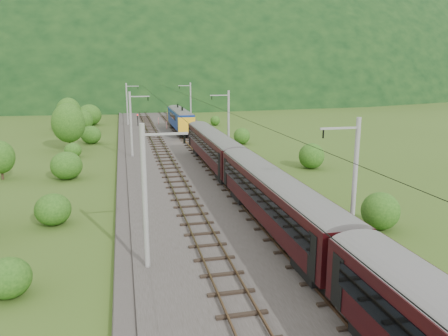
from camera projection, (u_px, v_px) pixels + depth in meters
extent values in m
plane|color=#375119|center=(254.00, 261.00, 25.72)|extent=(600.00, 600.00, 0.00)
cube|color=#38332D|center=(218.00, 207.00, 35.18)|extent=(14.00, 220.00, 0.30)
cube|color=#503722|center=(180.00, 205.00, 34.42)|extent=(0.08, 220.00, 0.15)
cube|color=#503722|center=(198.00, 204.00, 34.74)|extent=(0.08, 220.00, 0.15)
cube|color=black|center=(189.00, 206.00, 34.61)|extent=(2.40, 220.00, 0.12)
cube|color=#503722|center=(238.00, 201.00, 35.48)|extent=(0.08, 220.00, 0.15)
cube|color=#503722|center=(255.00, 200.00, 35.79)|extent=(0.08, 220.00, 0.15)
cube|color=black|center=(247.00, 202.00, 35.67)|extent=(2.40, 220.00, 0.12)
cylinder|color=gray|center=(145.00, 198.00, 23.39)|extent=(0.28, 0.28, 8.00)
cube|color=gray|center=(165.00, 134.00, 22.90)|extent=(2.40, 0.12, 0.12)
cylinder|color=black|center=(184.00, 139.00, 23.19)|extent=(0.10, 0.10, 0.50)
cylinder|color=gray|center=(131.00, 124.00, 53.78)|extent=(0.28, 0.28, 8.00)
cube|color=gray|center=(140.00, 96.00, 53.28)|extent=(2.40, 0.12, 0.12)
cylinder|color=black|center=(148.00, 99.00, 53.57)|extent=(0.10, 0.10, 0.50)
cylinder|color=gray|center=(127.00, 104.00, 84.16)|extent=(0.28, 0.28, 8.00)
cube|color=gray|center=(133.00, 86.00, 83.66)|extent=(2.40, 0.12, 0.12)
cylinder|color=black|center=(138.00, 88.00, 83.95)|extent=(0.10, 0.10, 0.50)
cylinder|color=gray|center=(125.00, 95.00, 114.54)|extent=(0.28, 0.28, 8.00)
cube|color=gray|center=(129.00, 81.00, 114.04)|extent=(2.40, 0.12, 0.12)
cylinder|color=black|center=(133.00, 82.00, 114.33)|extent=(0.10, 0.10, 0.50)
cylinder|color=gray|center=(124.00, 89.00, 144.92)|extent=(0.28, 0.28, 8.00)
cube|color=gray|center=(127.00, 79.00, 144.43)|extent=(2.40, 0.12, 0.12)
cylinder|color=black|center=(131.00, 79.00, 144.71)|extent=(0.10, 0.10, 0.50)
cylinder|color=gray|center=(354.00, 184.00, 26.13)|extent=(0.28, 0.28, 8.00)
cube|color=gray|center=(340.00, 128.00, 25.10)|extent=(2.40, 0.12, 0.12)
cylinder|color=black|center=(323.00, 134.00, 24.95)|extent=(0.10, 0.10, 0.50)
cylinder|color=gray|center=(229.00, 122.00, 56.51)|extent=(0.28, 0.28, 8.00)
cube|color=gray|center=(219.00, 95.00, 55.49)|extent=(2.40, 0.12, 0.12)
cylinder|color=black|center=(212.00, 98.00, 55.33)|extent=(0.10, 0.10, 0.50)
cylinder|color=gray|center=(191.00, 103.00, 86.89)|extent=(0.28, 0.28, 8.00)
cube|color=gray|center=(184.00, 86.00, 85.87)|extent=(2.40, 0.12, 0.12)
cylinder|color=black|center=(179.00, 87.00, 85.71)|extent=(0.10, 0.10, 0.50)
cylinder|color=gray|center=(172.00, 94.00, 117.27)|extent=(0.28, 0.28, 8.00)
cube|color=gray|center=(168.00, 81.00, 116.25)|extent=(2.40, 0.12, 0.12)
cylinder|color=black|center=(164.00, 82.00, 116.10)|extent=(0.10, 0.10, 0.50)
cylinder|color=gray|center=(162.00, 89.00, 147.66)|extent=(0.28, 0.28, 8.00)
cube|color=gray|center=(158.00, 78.00, 146.63)|extent=(2.40, 0.12, 0.12)
cylinder|color=black|center=(155.00, 79.00, 146.48)|extent=(0.10, 0.10, 0.50)
cylinder|color=black|center=(187.00, 122.00, 33.10)|extent=(0.03, 198.00, 0.03)
cylinder|color=black|center=(248.00, 120.00, 34.16)|extent=(0.03, 198.00, 0.03)
ellipsoid|color=black|center=(133.00, 86.00, 272.58)|extent=(504.00, 360.00, 244.00)
cube|color=black|center=(275.00, 198.00, 28.85)|extent=(2.57, 19.53, 2.66)
cylinder|color=slate|center=(275.00, 180.00, 28.58)|extent=(2.57, 19.44, 2.57)
cube|color=black|center=(256.00, 194.00, 28.49)|extent=(0.05, 17.19, 1.02)
cube|color=black|center=(293.00, 192.00, 29.07)|extent=(0.05, 17.19, 1.02)
cube|color=black|center=(318.00, 267.00, 22.75)|extent=(1.95, 2.84, 0.80)
cube|color=black|center=(246.00, 194.00, 35.73)|extent=(1.95, 2.84, 0.80)
cube|color=black|center=(213.00, 146.00, 47.90)|extent=(2.57, 19.53, 2.66)
cylinder|color=slate|center=(213.00, 135.00, 47.63)|extent=(2.57, 19.44, 2.57)
cube|color=black|center=(202.00, 144.00, 47.54)|extent=(0.05, 17.19, 1.02)
cube|color=black|center=(225.00, 143.00, 48.11)|extent=(0.05, 17.19, 1.02)
cube|color=black|center=(228.00, 176.00, 41.79)|extent=(1.95, 2.84, 0.80)
cube|color=black|center=(202.00, 151.00, 54.77)|extent=(1.95, 2.84, 0.80)
cube|color=navy|center=(180.00, 118.00, 74.53)|extent=(2.57, 15.98, 2.66)
cylinder|color=slate|center=(180.00, 111.00, 74.26)|extent=(2.57, 15.90, 2.57)
cube|color=black|center=(172.00, 117.00, 74.17)|extent=(0.05, 14.06, 1.02)
cube|color=black|center=(188.00, 116.00, 74.74)|extent=(0.05, 14.06, 1.02)
cube|color=black|center=(185.00, 133.00, 69.60)|extent=(1.95, 2.84, 0.80)
cube|color=black|center=(176.00, 124.00, 80.22)|extent=(1.95, 2.84, 0.80)
cube|color=yellow|center=(175.00, 115.00, 81.96)|extent=(2.63, 0.50, 2.40)
cube|color=yellow|center=(187.00, 125.00, 67.17)|extent=(2.63, 0.50, 2.40)
cube|color=black|center=(178.00, 106.00, 76.97)|extent=(0.08, 1.60, 0.80)
cylinder|color=red|center=(158.00, 121.00, 85.72)|extent=(0.14, 0.14, 1.30)
cylinder|color=red|center=(167.00, 125.00, 79.73)|extent=(0.14, 0.14, 1.33)
cylinder|color=black|center=(138.00, 121.00, 83.26)|extent=(0.14, 0.14, 2.02)
sphere|color=red|center=(138.00, 115.00, 83.02)|extent=(0.24, 0.24, 0.24)
ellipsoid|color=#1C4612|center=(8.00, 278.00, 21.43)|extent=(2.24, 2.24, 2.02)
ellipsoid|color=#1C4612|center=(53.00, 209.00, 31.37)|extent=(2.56, 2.56, 2.31)
ellipsoid|color=#1C4612|center=(66.00, 166.00, 44.24)|extent=(3.17, 3.17, 2.85)
ellipsoid|color=#1C4612|center=(73.00, 150.00, 55.09)|extent=(2.12, 2.12, 1.91)
ellipsoid|color=#1C4612|center=(91.00, 135.00, 65.12)|extent=(3.00, 3.00, 2.70)
ellipsoid|color=#1C4612|center=(79.00, 120.00, 76.71)|extent=(4.67, 4.67, 4.20)
ellipsoid|color=#1C4612|center=(89.00, 115.00, 85.93)|extent=(4.59, 4.59, 4.13)
ellipsoid|color=#1C4612|center=(89.00, 114.00, 98.70)|extent=(2.11, 2.11, 1.90)
ellipsoid|color=#1C4612|center=(110.00, 105.00, 108.97)|extent=(4.54, 4.54, 4.09)
cylinder|color=black|center=(2.00, 169.00, 44.26)|extent=(0.24, 0.24, 2.17)
ellipsoid|color=#1C4612|center=(0.00, 157.00, 43.99)|extent=(2.78, 2.78, 3.34)
cylinder|color=black|center=(69.00, 137.00, 60.15)|extent=(0.24, 0.24, 3.49)
ellipsoid|color=#1C4612|center=(68.00, 123.00, 59.70)|extent=(4.49, 4.49, 5.39)
cylinder|color=black|center=(70.00, 123.00, 76.01)|extent=(0.24, 0.24, 3.33)
ellipsoid|color=#1C4612|center=(69.00, 113.00, 75.58)|extent=(4.28, 4.28, 5.13)
ellipsoid|color=#1C4612|center=(380.00, 213.00, 30.52)|extent=(2.66, 2.66, 2.39)
ellipsoid|color=#1C4612|center=(311.00, 157.00, 49.06)|extent=(2.88, 2.88, 2.59)
ellipsoid|color=#1C4612|center=(242.00, 137.00, 64.85)|extent=(2.44, 2.44, 2.20)
ellipsoid|color=#1C4612|center=(215.00, 121.00, 86.12)|extent=(1.93, 1.93, 1.74)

